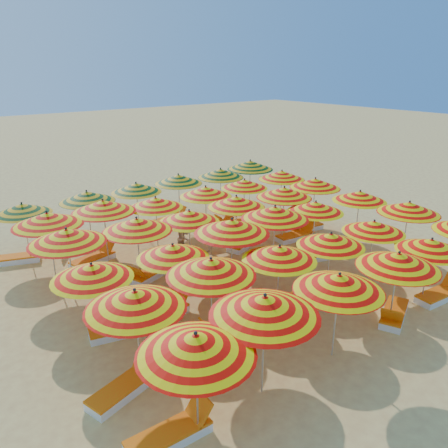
{
  "coord_description": "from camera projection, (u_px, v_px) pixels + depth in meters",
  "views": [
    {
      "loc": [
        -8.96,
        -11.12,
        6.93
      ],
      "look_at": [
        0.0,
        0.5,
        1.6
      ],
      "focal_mm": 35.0,
      "sensor_mm": 36.0,
      "label": 1
    }
  ],
  "objects": [
    {
      "name": "umbrella_25",
      "position": [
        103.0,
        206.0,
        15.75
      ],
      "size": [
        2.63,
        2.63,
        2.45
      ],
      "color": "silver",
      "rests_on": "ground"
    },
    {
      "name": "umbrella_29",
      "position": [
        282.0,
        175.0,
        20.67
      ],
      "size": [
        2.75,
        2.75,
        2.33
      ],
      "color": "silver",
      "rests_on": "ground"
    },
    {
      "name": "umbrella_0",
      "position": [
        196.0,
        345.0,
        7.99
      ],
      "size": [
        2.43,
        2.43,
        2.41
      ],
      "color": "silver",
      "rests_on": "ground"
    },
    {
      "name": "lounger_5",
      "position": [
        292.0,
        307.0,
        13.04
      ],
      "size": [
        1.82,
        1.22,
        0.69
      ],
      "rotation": [
        0.0,
        0.0,
        3.55
      ],
      "color": "white",
      "rests_on": "ground"
    },
    {
      "name": "lounger_0",
      "position": [
        171.0,
        434.0,
        8.52
      ],
      "size": [
        1.76,
        0.66,
        0.69
      ],
      "rotation": [
        0.0,
        0.0,
        -0.04
      ],
      "color": "white",
      "rests_on": "ground"
    },
    {
      "name": "umbrella_13",
      "position": [
        173.0,
        252.0,
        12.42
      ],
      "size": [
        2.73,
        2.73,
        2.22
      ],
      "color": "silver",
      "rests_on": "ground"
    },
    {
      "name": "umbrella_6",
      "position": [
        135.0,
        300.0,
        9.52
      ],
      "size": [
        2.33,
        2.33,
        2.41
      ],
      "color": "silver",
      "rests_on": "ground"
    },
    {
      "name": "umbrella_35",
      "position": [
        250.0,
        165.0,
        22.14
      ],
      "size": [
        2.64,
        2.64,
        2.48
      ],
      "color": "silver",
      "rests_on": "ground"
    },
    {
      "name": "umbrella_33",
      "position": [
        178.0,
        179.0,
        19.98
      ],
      "size": [
        2.69,
        2.69,
        2.32
      ],
      "color": "silver",
      "rests_on": "ground"
    },
    {
      "name": "umbrella_17",
      "position": [
        360.0,
        196.0,
        17.49
      ],
      "size": [
        2.69,
        2.69,
        2.28
      ],
      "color": "silver",
      "rests_on": "ground"
    },
    {
      "name": "lounger_20",
      "position": [
        170.0,
        220.0,
        20.42
      ],
      "size": [
        1.79,
        0.79,
        0.69
      ],
      "rotation": [
        0.0,
        0.0,
        0.12
      ],
      "color": "white",
      "rests_on": "ground"
    },
    {
      "name": "beachgoer_b",
      "position": [
        184.0,
        237.0,
        16.89
      ],
      "size": [
        0.84,
        0.78,
        1.39
      ],
      "primitive_type": "imported",
      "rotation": [
        0.0,
        0.0,
        0.48
      ],
      "color": "tan",
      "rests_on": "ground"
    },
    {
      "name": "umbrella_31",
      "position": [
        87.0,
        197.0,
        17.29
      ],
      "size": [
        2.36,
        2.36,
        2.33
      ],
      "color": "silver",
      "rests_on": "ground"
    },
    {
      "name": "umbrella_30",
      "position": [
        22.0,
        209.0,
        16.12
      ],
      "size": [
        2.25,
        2.25,
        2.22
      ],
      "color": "silver",
      "rests_on": "ground"
    },
    {
      "name": "umbrella_15",
      "position": [
        275.0,
        213.0,
        14.96
      ],
      "size": [
        2.48,
        2.48,
        2.48
      ],
      "color": "silver",
      "rests_on": "ground"
    },
    {
      "name": "umbrella_32",
      "position": [
        136.0,
        188.0,
        18.7
      ],
      "size": [
        2.73,
        2.73,
        2.28
      ],
      "color": "silver",
      "rests_on": "ground"
    },
    {
      "name": "umbrella_1",
      "position": [
        265.0,
        306.0,
        9.11
      ],
      "size": [
        2.94,
        2.94,
        2.51
      ],
      "color": "silver",
      "rests_on": "ground"
    },
    {
      "name": "umbrella_4",
      "position": [
        431.0,
        245.0,
        12.99
      ],
      "size": [
        2.41,
        2.41,
        2.16
      ],
      "color": "silver",
      "rests_on": "ground"
    },
    {
      "name": "umbrella_8",
      "position": [
        279.0,
        253.0,
        12.23
      ],
      "size": [
        2.75,
        2.75,
        2.25
      ],
      "color": "silver",
      "rests_on": "ground"
    },
    {
      "name": "umbrella_14",
      "position": [
        232.0,
        227.0,
        13.56
      ],
      "size": [
        3.08,
        3.08,
        2.52
      ],
      "color": "silver",
      "rests_on": "ground"
    },
    {
      "name": "umbrella_18",
      "position": [
        67.0,
        236.0,
        12.96
      ],
      "size": [
        2.63,
        2.63,
        2.45
      ],
      "color": "silver",
      "rests_on": "ground"
    },
    {
      "name": "ground",
      "position": [
        232.0,
        269.0,
        15.79
      ],
      "size": [
        120.0,
        120.0,
        0.0
      ],
      "primitive_type": "plane",
      "color": "#E6C466",
      "rests_on": "ground"
    },
    {
      "name": "lounger_1",
      "position": [
        394.0,
        314.0,
        12.66
      ],
      "size": [
        1.82,
        1.23,
        0.69
      ],
      "rotation": [
        0.0,
        0.0,
        3.55
      ],
      "color": "white",
      "rests_on": "ground"
    },
    {
      "name": "lounger_12",
      "position": [
        243.0,
        244.0,
        17.67
      ],
      "size": [
        1.83,
        1.15,
        0.69
      ],
      "rotation": [
        0.0,
        0.0,
        3.5
      ],
      "color": "white",
      "rests_on": "ground"
    },
    {
      "name": "umbrella_20",
      "position": [
        189.0,
        216.0,
        15.22
      ],
      "size": [
        2.27,
        2.27,
        2.26
      ],
      "color": "silver",
      "rests_on": "ground"
    },
    {
      "name": "umbrella_9",
      "position": [
        331.0,
        240.0,
        13.29
      ],
      "size": [
        2.29,
        2.29,
        2.2
      ],
      "color": "silver",
      "rests_on": "ground"
    },
    {
      "name": "umbrella_22",
      "position": [
        284.0,
        193.0,
        17.65
      ],
      "size": [
        2.87,
        2.87,
        2.39
      ],
      "color": "silver",
      "rests_on": "ground"
    },
    {
      "name": "lounger_8",
      "position": [
        123.0,
        329.0,
        11.96
      ],
      "size": [
        1.82,
        0.98,
        0.69
      ],
      "rotation": [
        0.0,
        0.0,
        -0.24
      ],
      "color": "white",
      "rests_on": "ground"
    },
    {
      "name": "umbrella_10",
      "position": [
        374.0,
        227.0,
        14.42
      ],
      "size": [
        2.73,
        2.73,
        2.18
      ],
      "color": "silver",
      "rests_on": "ground"
    },
    {
      "name": "lounger_15",
      "position": [
        94.0,
        259.0,
        16.27
      ],
      "size": [
        1.82,
        0.98,
        0.69
      ],
      "rotation": [
        0.0,
        0.0,
        0.24
      ],
      "color": "white",
      "rests_on": "ground"
    },
    {
      "name": "lounger_6",
      "position": [
        333.0,
        285.0,
        14.3
      ],
      "size": [
        1.79,
        0.77,
        0.69
      ],
      "rotation": [
        0.0,
        0.0,
        3.03
      ],
      "color": "white",
      "rests_on": "ground"
    },
    {
      "name": "lounger_9",
      "position": [
        163.0,
        314.0,
        12.63
      ],
      "size": [
        1.82,
        0.93,
        0.69
      ],
      "rotation": [
        0.0,
        0.0,
        0.21
      ],
      "color": "white",
      "rests_on": "ground"
    },
    {
      "name": "umbrella_2",
      "position": [
        339.0,
        283.0,
        10.41
      ],
      "size": [
        2.61,
        2.61,
        2.34
      ],
      "color": "silver",
      "rests_on": "ground"
    },
    {
      "name": "beachgoer_a",
      "position": [
        209.0,
        236.0,
        16.94
      ],
      "size": [
        0.47,
        0.59,
        1.41
      ],
      "primitive_type": "imported",
      "rotation": [
        0.0,
        0.0,
        4.41
      ],
      "color": "tan",
      "rests_on": "ground"
    },
    {
      "name": "lounger_18",
      "position": [
        14.0,
        259.0,
        16.29
      ],
      "size": [
        1.83,
        1.13,
        0.69
      ],
      "rotation": [
        0.0,
        0.0,
        2.8
      ],
      "color": "white",
      "rests_on": "ground"
    },
    {
      "name": "umbrella_11",
      "position": [
        409.0,
        208.0,
        15.84
      ],
      "size": [
        2.56,
        2.56,
        2.36
      ],
      "color": "silver",
      "rests_on": "ground"
    },
    {
      "name": "lounger_16",
      "position": [
        215.0,
        230.0,
        19.17
      ],
      "size": [
        1.79,
        0.77,
        0.69
      ],
      "rotation": [
        0.0,
        0.0,
        -0.11
      ],
      "color": "white",
      "rests_on": "ground"
    },
    {
      "name": "lounger_13",
      "position": [
        296.0,
        236.0,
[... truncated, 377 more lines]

